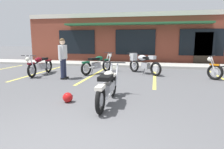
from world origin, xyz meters
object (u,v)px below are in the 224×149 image
object	(u,v)px
motorcycle_green_cafe_racer	(98,64)
person_in_shorts_foreground	(63,56)
motorcycle_black_cruiser	(40,65)
motorcycle_silver_naked	(143,63)
motorcycle_foreground_classic	(108,86)
helmet_on_pavement	(68,97)

from	to	relation	value
motorcycle_green_cafe_racer	person_in_shorts_foreground	bearing A→B (deg)	-119.94
motorcycle_black_cruiser	motorcycle_silver_naked	bearing A→B (deg)	16.89
motorcycle_foreground_classic	helmet_on_pavement	bearing A→B (deg)	-173.61
motorcycle_black_cruiser	person_in_shorts_foreground	world-z (taller)	person_in_shorts_foreground
motorcycle_black_cruiser	person_in_shorts_foreground	size ratio (longest dim) A/B	1.26
person_in_shorts_foreground	motorcycle_silver_naked	bearing A→B (deg)	33.77
helmet_on_pavement	motorcycle_black_cruiser	bearing A→B (deg)	129.54
motorcycle_silver_naked	person_in_shorts_foreground	xyz separation A→B (m)	(-3.12, -2.08, 0.42)
motorcycle_silver_naked	motorcycle_black_cruiser	bearing A→B (deg)	-163.11
motorcycle_foreground_classic	motorcycle_green_cafe_racer	bearing A→B (deg)	109.34
motorcycle_foreground_classic	motorcycle_silver_naked	bearing A→B (deg)	83.41
motorcycle_foreground_classic	motorcycle_black_cruiser	xyz separation A→B (m)	(-4.03, 3.50, 0.00)
motorcycle_silver_naked	motorcycle_green_cafe_racer	distance (m)	2.18
motorcycle_green_cafe_racer	person_in_shorts_foreground	xyz separation A→B (m)	(-0.97, -1.69, 0.49)
motorcycle_black_cruiser	person_in_shorts_foreground	bearing A→B (deg)	-24.99
helmet_on_pavement	motorcycle_foreground_classic	bearing A→B (deg)	6.39
person_in_shorts_foreground	helmet_on_pavement	distance (m)	3.39
motorcycle_black_cruiser	motorcycle_green_cafe_racer	size ratio (longest dim) A/B	1.09
motorcycle_foreground_classic	motorcycle_silver_naked	world-z (taller)	same
motorcycle_foreground_classic	motorcycle_black_cruiser	bearing A→B (deg)	139.03
motorcycle_foreground_classic	person_in_shorts_foreground	bearing A→B (deg)	132.23
person_in_shorts_foreground	helmet_on_pavement	xyz separation A→B (m)	(1.51, -2.93, -0.82)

